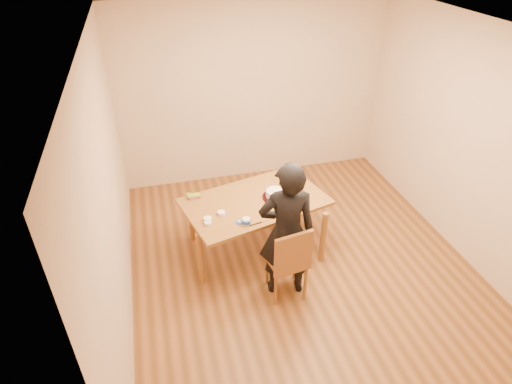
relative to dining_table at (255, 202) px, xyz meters
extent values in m
cube|color=brown|center=(0.47, -0.38, -0.73)|extent=(4.00, 4.50, 0.00)
cube|color=silver|center=(0.47, -0.38, 1.97)|extent=(4.00, 4.50, 0.00)
cube|color=tan|center=(0.47, 1.87, 0.62)|extent=(4.00, 0.00, 2.70)
cube|color=tan|center=(-1.53, -0.38, 0.62)|extent=(0.00, 4.50, 2.70)
cube|color=tan|center=(2.47, -0.38, 0.62)|extent=(0.00, 4.50, 2.70)
cube|color=brown|center=(0.00, 0.00, 0.00)|extent=(1.82, 1.34, 0.04)
cube|color=brown|center=(0.15, -0.78, -0.28)|extent=(0.45, 0.45, 0.04)
cylinder|color=red|center=(0.24, -0.01, 0.03)|extent=(0.30, 0.30, 0.02)
cylinder|color=white|center=(0.24, -0.01, 0.08)|extent=(0.22, 0.22, 0.07)
ellipsoid|color=white|center=(0.24, -0.01, 0.12)|extent=(0.21, 0.21, 0.03)
cylinder|color=white|center=(-0.21, -0.42, 0.06)|extent=(0.08, 0.08, 0.07)
cylinder|color=#1B47B4|center=(-0.27, -0.37, 0.02)|extent=(0.08, 0.08, 0.01)
ellipsoid|color=white|center=(-0.27, -0.37, 0.04)|extent=(0.04, 0.04, 0.02)
cylinder|color=white|center=(-0.61, -0.32, 0.04)|extent=(0.08, 0.08, 0.04)
cylinder|color=white|center=(-0.43, -0.18, 0.04)|extent=(0.08, 0.08, 0.04)
cylinder|color=white|center=(-0.60, -0.26, 0.04)|extent=(0.09, 0.09, 0.04)
cube|color=#E83686|center=(-0.68, 0.24, 0.03)|extent=(0.14, 0.10, 0.02)
cube|color=green|center=(-0.69, 0.24, 0.05)|extent=(0.14, 0.07, 0.02)
cube|color=black|center=(-0.11, -0.45, 0.02)|extent=(0.14, 0.04, 0.01)
imported|color=black|center=(0.15, -0.73, 0.08)|extent=(0.65, 0.49, 1.63)
camera|label=1|loc=(-1.05, -4.02, 2.86)|focal=30.00mm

